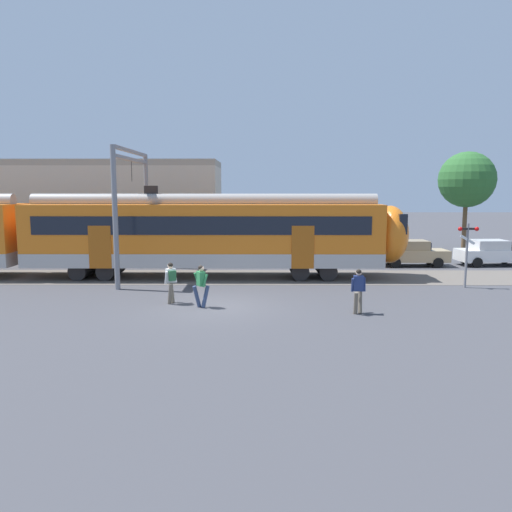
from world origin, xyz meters
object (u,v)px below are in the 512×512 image
(pedestrian_green, at_px, (201,283))
(pedestrian_navy, at_px, (358,288))
(pedestrian_white, at_px, (171,279))
(parked_car_white, at_px, (491,253))
(parked_car_tan, at_px, (412,253))
(crossing_signal, at_px, (467,245))

(pedestrian_green, xyz_separation_m, pedestrian_navy, (5.88, -0.94, 0.00))
(pedestrian_white, bearing_deg, parked_car_white, 30.24)
(pedestrian_navy, bearing_deg, parked_car_tan, 64.49)
(parked_car_tan, bearing_deg, crossing_signal, -86.13)
(pedestrian_white, bearing_deg, pedestrian_green, -27.07)
(pedestrian_white, relative_size, parked_car_white, 0.41)
(pedestrian_navy, distance_m, parked_car_tan, 12.81)
(pedestrian_white, relative_size, crossing_signal, 0.56)
(pedestrian_white, xyz_separation_m, parked_car_tan, (12.68, 9.97, -0.21))
(parked_car_white, xyz_separation_m, crossing_signal, (-4.32, -6.83, 1.23))
(pedestrian_white, height_order, parked_car_white, pedestrian_white)
(pedestrian_navy, height_order, crossing_signal, crossing_signal)
(pedestrian_white, xyz_separation_m, pedestrian_green, (1.28, -0.65, -0.03))
(pedestrian_white, distance_m, parked_car_tan, 16.13)
(pedestrian_green, bearing_deg, parked_car_white, 33.80)
(pedestrian_green, xyz_separation_m, crossing_signal, (11.85, 3.99, 1.05))
(pedestrian_navy, xyz_separation_m, crossing_signal, (5.97, 4.93, 1.05))
(pedestrian_navy, bearing_deg, crossing_signal, 39.58)
(parked_car_tan, bearing_deg, pedestrian_green, -137.04)
(pedestrian_navy, bearing_deg, pedestrian_green, 170.90)
(pedestrian_white, height_order, parked_car_tan, pedestrian_white)
(crossing_signal, bearing_deg, pedestrian_white, -165.73)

